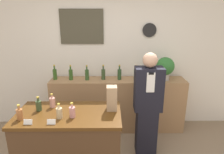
% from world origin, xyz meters
% --- Properties ---
extents(back_wall, '(5.20, 0.09, 2.70)m').
position_xyz_m(back_wall, '(-0.00, 2.00, 1.36)').
color(back_wall, silver).
rests_on(back_wall, ground_plane).
extents(back_shelf, '(2.39, 0.41, 0.97)m').
position_xyz_m(back_shelf, '(0.21, 1.74, 0.49)').
color(back_shelf, '#9E754C').
rests_on(back_shelf, ground_plane).
extents(display_counter, '(1.24, 0.67, 0.96)m').
position_xyz_m(display_counter, '(-0.42, 0.50, 0.48)').
color(display_counter, '#422B19').
rests_on(display_counter, ground_plane).
extents(shopkeeper, '(0.40, 0.25, 1.59)m').
position_xyz_m(shopkeeper, '(0.62, 1.03, 0.79)').
color(shopkeeper, black).
rests_on(shopkeeper, ground_plane).
extents(potted_plant, '(0.31, 0.31, 0.41)m').
position_xyz_m(potted_plant, '(1.02, 1.71, 1.20)').
color(potted_plant, '#9E998E').
rests_on(potted_plant, back_shelf).
extents(paper_bag, '(0.13, 0.12, 0.30)m').
position_xyz_m(paper_bag, '(0.09, 0.58, 1.11)').
color(paper_bag, tan).
rests_on(paper_bag, display_counter).
extents(price_card_left, '(0.09, 0.02, 0.06)m').
position_xyz_m(price_card_left, '(-0.80, 0.25, 0.99)').
color(price_card_left, white).
rests_on(price_card_left, display_counter).
extents(price_card_right, '(0.09, 0.02, 0.06)m').
position_xyz_m(price_card_right, '(-0.56, 0.25, 0.99)').
color(price_card_right, white).
rests_on(price_card_right, display_counter).
extents(counter_bottle_0, '(0.07, 0.07, 0.18)m').
position_xyz_m(counter_bottle_0, '(-0.93, 0.35, 1.03)').
color(counter_bottle_0, '#A06235').
rests_on(counter_bottle_0, display_counter).
extents(counter_bottle_1, '(0.07, 0.07, 0.18)m').
position_xyz_m(counter_bottle_1, '(-0.79, 0.57, 1.03)').
color(counter_bottle_1, '#35482A').
rests_on(counter_bottle_1, display_counter).
extents(counter_bottle_2, '(0.07, 0.07, 0.18)m').
position_xyz_m(counter_bottle_2, '(-0.66, 0.66, 1.03)').
color(counter_bottle_2, tan).
rests_on(counter_bottle_2, display_counter).
extents(counter_bottle_3, '(0.07, 0.07, 0.18)m').
position_xyz_m(counter_bottle_3, '(-0.50, 0.38, 1.03)').
color(counter_bottle_3, tan).
rests_on(counter_bottle_3, display_counter).
extents(counter_bottle_4, '(0.07, 0.07, 0.18)m').
position_xyz_m(counter_bottle_4, '(-0.36, 0.40, 1.03)').
color(counter_bottle_4, tan).
rests_on(counter_bottle_4, display_counter).
extents(shelf_bottle_0, '(0.07, 0.07, 0.27)m').
position_xyz_m(shelf_bottle_0, '(-0.91, 1.75, 1.07)').
color(shelf_bottle_0, '#335820').
rests_on(shelf_bottle_0, back_shelf).
extents(shelf_bottle_1, '(0.07, 0.07, 0.27)m').
position_xyz_m(shelf_bottle_1, '(-0.62, 1.73, 1.07)').
color(shelf_bottle_1, '#315621').
rests_on(shelf_bottle_1, back_shelf).
extents(shelf_bottle_2, '(0.07, 0.07, 0.27)m').
position_xyz_m(shelf_bottle_2, '(-0.34, 1.72, 1.07)').
color(shelf_bottle_2, '#315227').
rests_on(shelf_bottle_2, back_shelf).
extents(shelf_bottle_3, '(0.07, 0.07, 0.27)m').
position_xyz_m(shelf_bottle_3, '(-0.05, 1.75, 1.07)').
color(shelf_bottle_3, '#354A2A').
rests_on(shelf_bottle_3, back_shelf).
extents(shelf_bottle_4, '(0.07, 0.07, 0.27)m').
position_xyz_m(shelf_bottle_4, '(0.23, 1.74, 1.07)').
color(shelf_bottle_4, '#2B4A27').
rests_on(shelf_bottle_4, back_shelf).
extents(shelf_bottle_5, '(0.07, 0.07, 0.27)m').
position_xyz_m(shelf_bottle_5, '(0.52, 1.72, 1.07)').
color(shelf_bottle_5, '#35522A').
rests_on(shelf_bottle_5, back_shelf).
extents(shelf_bottle_6, '(0.07, 0.07, 0.27)m').
position_xyz_m(shelf_bottle_6, '(0.80, 1.75, 1.07)').
color(shelf_bottle_6, '#2D521D').
rests_on(shelf_bottle_6, back_shelf).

